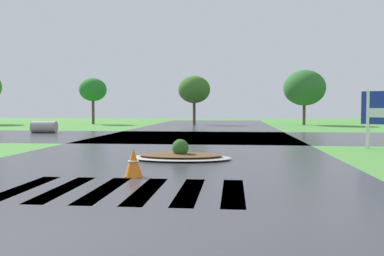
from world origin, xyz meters
The scene contains 8 objects.
ground_plane centered at (0.00, 0.00, -0.05)m, with size 120.00×120.00×0.10m, color #478438.
asphalt_roadway centered at (0.00, 10.00, 0.00)m, with size 11.50×80.00×0.01m, color #35353A.
asphalt_cross_road centered at (0.00, 19.32, 0.00)m, with size 90.00×10.35×0.01m, color #35353A.
crosswalk_stripes centered at (0.00, 3.54, 0.00)m, with size 4.95×2.88×0.01m.
median_island centered at (0.49, 8.74, 0.13)m, with size 3.40×1.98×0.68m.
drainage_pipe_stack centered at (-10.54, 21.99, 0.40)m, with size 1.69×0.88×0.80m.
traffic_cone centered at (-0.24, 5.22, 0.35)m, with size 0.46×0.46×0.72m.
background_treeline centered at (-2.46, 36.31, 3.56)m, with size 47.49×5.89×5.52m.
Camera 1 is at (2.24, -4.86, 1.74)m, focal length 38.66 mm.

